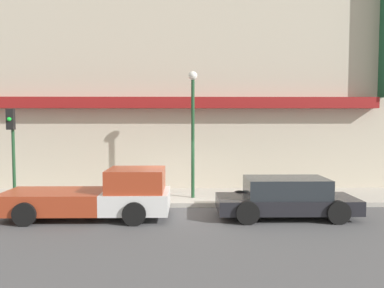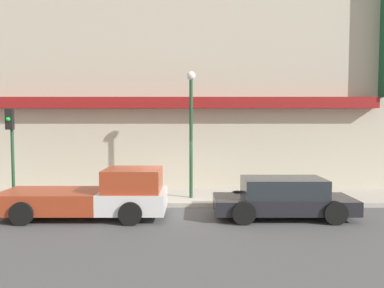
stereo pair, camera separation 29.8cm
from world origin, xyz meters
name	(u,v)px [view 2 (the right image)]	position (x,y,z in m)	size (l,w,h in m)	color
ground_plane	(176,208)	(0.00, 0.00, 0.00)	(80.00, 80.00, 0.00)	#4C4C4F
sidewalk	(178,197)	(0.00, 1.62, 0.09)	(36.00, 3.24, 0.17)	#ADA89E
building	(181,96)	(0.02, 4.72, 4.57)	(19.80, 3.80, 11.80)	#BCB29E
pickup_truck	(98,196)	(-2.60, -1.48, 0.76)	(5.58, 2.14, 1.70)	silver
parked_car	(285,198)	(3.81, -1.48, 0.69)	(4.73, 2.00, 1.38)	black
fire_hydrant	(259,190)	(3.35, 0.91, 0.51)	(0.20, 0.20, 0.67)	#196633
street_lamp	(193,118)	(0.64, 1.08, 3.43)	(0.36, 0.36, 5.17)	#1E4728
traffic_light	(13,138)	(-6.36, 0.34, 2.67)	(0.28, 0.42, 3.62)	#1E4728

